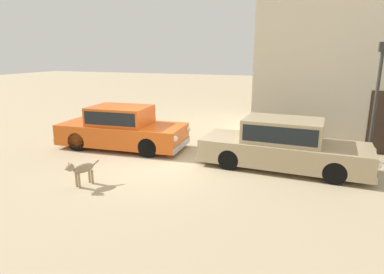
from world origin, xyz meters
TOP-DOWN VIEW (x-y plane):
  - ground_plane at (0.00, 0.00)m, footprint 80.00×80.00m
  - parked_sedan_nearest at (-2.05, 1.24)m, footprint 4.62×2.04m
  - parked_sedan_second at (3.48, 0.99)m, footprint 4.90×1.89m
  - stray_dog_spotted at (-1.14, -2.18)m, footprint 0.44×0.92m
  - street_lamp at (5.93, 2.49)m, footprint 0.22×0.22m

SIDE VIEW (x-z plane):
  - ground_plane at x=0.00m, z-range 0.00..0.00m
  - stray_dog_spotted at x=-1.14m, z-range 0.10..0.81m
  - parked_sedan_second at x=3.48m, z-range -0.01..1.45m
  - parked_sedan_nearest at x=-2.05m, z-range -0.01..1.46m
  - street_lamp at x=5.93m, z-range 0.52..4.10m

